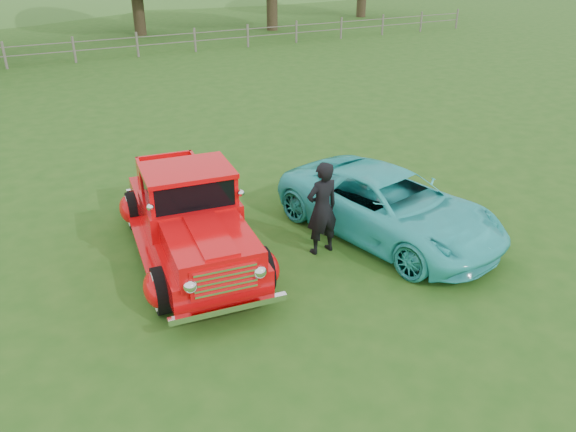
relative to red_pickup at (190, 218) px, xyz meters
name	(u,v)px	position (x,y,z in m)	size (l,w,h in m)	color
ground	(307,294)	(1.24, -2.09, -0.80)	(140.00, 140.00, 0.00)	#215015
fence_line	(74,50)	(1.24, 19.91, -0.19)	(48.00, 0.12, 1.20)	#666156
red_pickup	(190,218)	(0.00, 0.00, 0.00)	(2.64, 5.15, 1.78)	black
teal_sedan	(389,206)	(3.68, -1.05, -0.15)	(2.15, 4.66, 1.30)	#32CAC9
man	(322,208)	(2.19, -0.98, 0.10)	(0.65, 0.43, 1.80)	black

